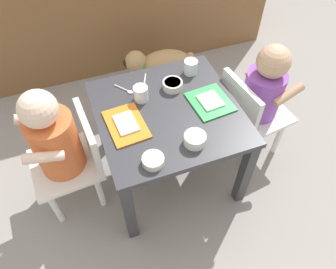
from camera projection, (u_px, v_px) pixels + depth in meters
The scene contains 14 objects.
ground_plane at pixel (168, 170), 1.68m from camera, with size 7.00×7.00×0.00m, color gray.
dining_table at pixel (168, 122), 1.39m from camera, with size 0.59×0.58×0.44m.
seated_child_left at pixel (58, 142), 1.27m from camera, with size 0.30×0.30×0.67m.
seated_child_right at pixel (261, 92), 1.48m from camera, with size 0.31×0.31×0.63m.
dog at pixel (161, 65), 1.91m from camera, with size 0.41×0.22×0.31m.
food_tray_left at pixel (126, 124), 1.28m from camera, with size 0.16×0.21×0.02m.
food_tray_right at pixel (210, 102), 1.36m from camera, with size 0.17×0.19×0.02m.
water_cup_left at pixel (141, 94), 1.36m from camera, with size 0.06×0.06×0.07m.
water_cup_right at pixel (191, 68), 1.47m from camera, with size 0.06×0.06×0.06m.
veggie_bowl_far at pixel (153, 160), 1.16m from camera, with size 0.08×0.08×0.03m.
cereal_bowl_left_side at pixel (195, 139), 1.21m from camera, with size 0.08×0.08×0.04m.
veggie_bowl_near at pixel (173, 85), 1.41m from camera, with size 0.09×0.09×0.03m.
spoon_by_left_tray at pixel (144, 83), 1.44m from camera, with size 0.05×0.10×0.01m.
spoon_by_right_tray at pixel (125, 90), 1.41m from camera, with size 0.07×0.09×0.01m.
Camera 1 is at (-0.32, -0.87, 1.41)m, focal length 34.67 mm.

